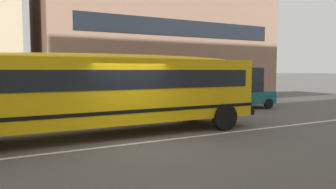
# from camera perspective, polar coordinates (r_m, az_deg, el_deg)

# --- Properties ---
(ground_plane) EXTENTS (400.00, 400.00, 0.00)m
(ground_plane) POSITION_cam_1_polar(r_m,az_deg,el_deg) (10.03, -5.60, -8.77)
(ground_plane) COLOR #54514F
(sidewalk_far) EXTENTS (120.00, 3.00, 0.01)m
(sidewalk_far) POSITION_cam_1_polar(r_m,az_deg,el_deg) (17.61, -15.65, -3.18)
(sidewalk_far) COLOR gray
(sidewalk_far) RESTS_ON ground_plane
(lane_centreline) EXTENTS (110.00, 0.16, 0.01)m
(lane_centreline) POSITION_cam_1_polar(r_m,az_deg,el_deg) (10.03, -5.60, -8.75)
(lane_centreline) COLOR silver
(lane_centreline) RESTS_ON ground_plane
(school_bus) EXTENTS (12.77, 3.07, 2.85)m
(school_bus) POSITION_cam_1_polar(r_m,az_deg,el_deg) (11.21, -11.81, 1.31)
(school_bus) COLOR yellow
(school_bus) RESTS_ON ground_plane
(parked_car_teal_beside_sign) EXTENTS (3.93, 1.93, 1.64)m
(parked_car_teal_beside_sign) POSITION_cam_1_polar(r_m,az_deg,el_deg) (19.25, 13.16, 0.02)
(parked_car_teal_beside_sign) COLOR #195B66
(parked_car_teal_beside_sign) RESTS_ON ground_plane
(apartment_block_far_centre) EXTENTS (17.55, 10.50, 13.30)m
(apartment_block_far_centre) POSITION_cam_1_polar(r_m,az_deg,el_deg) (26.61, -3.03, 13.86)
(apartment_block_far_centre) COLOR #93705B
(apartment_block_far_centre) RESTS_ON ground_plane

